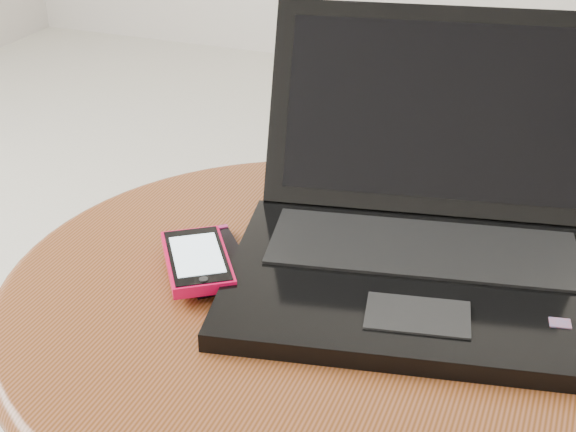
% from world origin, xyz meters
% --- Properties ---
extents(table, '(0.60, 0.60, 0.48)m').
position_xyz_m(table, '(-0.11, -0.12, 0.38)').
color(table, '#5B2919').
rests_on(table, ground).
extents(laptop, '(0.42, 0.42, 0.22)m').
position_xyz_m(laptop, '(-0.01, -0.04, 0.52)').
color(laptop, black).
rests_on(laptop, table).
extents(phone_black, '(0.12, 0.13, 0.01)m').
position_xyz_m(phone_black, '(-0.21, -0.12, 0.49)').
color(phone_black, black).
rests_on(phone_black, table).
extents(phone_pink, '(0.11, 0.12, 0.01)m').
position_xyz_m(phone_pink, '(-0.21, -0.14, 0.50)').
color(phone_pink, '#DF073C').
rests_on(phone_pink, phone_black).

